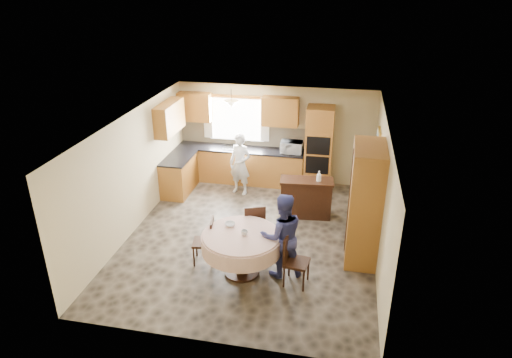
{
  "coord_description": "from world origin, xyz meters",
  "views": [
    {
      "loc": [
        1.71,
        -7.95,
        5.04
      ],
      "look_at": [
        0.05,
        0.3,
        1.21
      ],
      "focal_mm": 32.0,
      "sensor_mm": 36.0,
      "label": 1
    }
  ],
  "objects_px": {
    "oven_tower": "(319,149)",
    "chair_right": "(292,258)",
    "cupboard": "(365,204)",
    "person_dining": "(282,236)",
    "chair_left": "(207,239)",
    "chair_back": "(254,224)",
    "dining_table": "(242,243)",
    "sideboard": "(306,199)",
    "person_sink": "(240,164)"
  },
  "relations": [
    {
      "from": "sideboard",
      "to": "chair_right",
      "type": "relative_size",
      "value": 1.23
    },
    {
      "from": "chair_right",
      "to": "cupboard",
      "type": "bearing_deg",
      "value": -39.01
    },
    {
      "from": "sideboard",
      "to": "cupboard",
      "type": "distance_m",
      "value": 1.96
    },
    {
      "from": "cupboard",
      "to": "person_sink",
      "type": "bearing_deg",
      "value": 142.57
    },
    {
      "from": "chair_back",
      "to": "person_sink",
      "type": "height_order",
      "value": "person_sink"
    },
    {
      "from": "chair_back",
      "to": "person_sink",
      "type": "relative_size",
      "value": 0.65
    },
    {
      "from": "chair_back",
      "to": "chair_right",
      "type": "relative_size",
      "value": 1.05
    },
    {
      "from": "sideboard",
      "to": "cupboard",
      "type": "height_order",
      "value": "cupboard"
    },
    {
      "from": "chair_left",
      "to": "person_sink",
      "type": "height_order",
      "value": "person_sink"
    },
    {
      "from": "chair_back",
      "to": "cupboard",
      "type": "bearing_deg",
      "value": 164.25
    },
    {
      "from": "chair_right",
      "to": "oven_tower",
      "type": "bearing_deg",
      "value": 5.91
    },
    {
      "from": "sideboard",
      "to": "chair_right",
      "type": "bearing_deg",
      "value": -94.82
    },
    {
      "from": "sideboard",
      "to": "chair_right",
      "type": "height_order",
      "value": "chair_right"
    },
    {
      "from": "chair_back",
      "to": "person_sink",
      "type": "xyz_separation_m",
      "value": [
        -0.85,
        2.41,
        0.22
      ]
    },
    {
      "from": "dining_table",
      "to": "person_dining",
      "type": "bearing_deg",
      "value": 10.48
    },
    {
      "from": "cupboard",
      "to": "chair_back",
      "type": "bearing_deg",
      "value": -175.03
    },
    {
      "from": "chair_left",
      "to": "person_sink",
      "type": "distance_m",
      "value": 3.04
    },
    {
      "from": "oven_tower",
      "to": "chair_right",
      "type": "relative_size",
      "value": 2.25
    },
    {
      "from": "sideboard",
      "to": "dining_table",
      "type": "bearing_deg",
      "value": -116.0
    },
    {
      "from": "dining_table",
      "to": "chair_left",
      "type": "bearing_deg",
      "value": 162.0
    },
    {
      "from": "chair_left",
      "to": "chair_right",
      "type": "relative_size",
      "value": 0.96
    },
    {
      "from": "dining_table",
      "to": "cupboard",
      "type": "bearing_deg",
      "value": 25.77
    },
    {
      "from": "oven_tower",
      "to": "chair_right",
      "type": "xyz_separation_m",
      "value": [
        -0.13,
        -4.02,
        -0.54
      ]
    },
    {
      "from": "cupboard",
      "to": "dining_table",
      "type": "height_order",
      "value": "cupboard"
    },
    {
      "from": "cupboard",
      "to": "chair_back",
      "type": "relative_size",
      "value": 2.27
    },
    {
      "from": "chair_right",
      "to": "person_sink",
      "type": "xyz_separation_m",
      "value": [
        -1.72,
        3.36,
        0.25
      ]
    },
    {
      "from": "chair_left",
      "to": "chair_back",
      "type": "height_order",
      "value": "chair_back"
    },
    {
      "from": "dining_table",
      "to": "chair_right",
      "type": "relative_size",
      "value": 1.52
    },
    {
      "from": "dining_table",
      "to": "chair_right",
      "type": "bearing_deg",
      "value": -6.18
    },
    {
      "from": "sideboard",
      "to": "chair_back",
      "type": "bearing_deg",
      "value": -124.07
    },
    {
      "from": "dining_table",
      "to": "chair_back",
      "type": "bearing_deg",
      "value": 86.18
    },
    {
      "from": "oven_tower",
      "to": "chair_back",
      "type": "bearing_deg",
      "value": -107.99
    },
    {
      "from": "sideboard",
      "to": "person_dining",
      "type": "relative_size",
      "value": 0.73
    },
    {
      "from": "chair_left",
      "to": "chair_back",
      "type": "distance_m",
      "value": 0.99
    },
    {
      "from": "oven_tower",
      "to": "sideboard",
      "type": "distance_m",
      "value": 1.66
    },
    {
      "from": "sideboard",
      "to": "chair_back",
      "type": "relative_size",
      "value": 1.17
    },
    {
      "from": "cupboard",
      "to": "person_dining",
      "type": "distance_m",
      "value": 1.71
    },
    {
      "from": "cupboard",
      "to": "chair_left",
      "type": "relative_size",
      "value": 2.5
    },
    {
      "from": "sideboard",
      "to": "oven_tower",
      "type": "bearing_deg",
      "value": 79.8
    },
    {
      "from": "sideboard",
      "to": "chair_back",
      "type": "xyz_separation_m",
      "value": [
        -0.86,
        -1.55,
        0.13
      ]
    },
    {
      "from": "cupboard",
      "to": "dining_table",
      "type": "relative_size",
      "value": 1.57
    },
    {
      "from": "cupboard",
      "to": "chair_left",
      "type": "distance_m",
      "value": 3.01
    },
    {
      "from": "chair_back",
      "to": "chair_right",
      "type": "distance_m",
      "value": 1.29
    },
    {
      "from": "chair_back",
      "to": "person_dining",
      "type": "xyz_separation_m",
      "value": [
        0.65,
        -0.72,
        0.25
      ]
    },
    {
      "from": "dining_table",
      "to": "chair_right",
      "type": "height_order",
      "value": "chair_right"
    },
    {
      "from": "chair_back",
      "to": "person_dining",
      "type": "height_order",
      "value": "person_dining"
    },
    {
      "from": "chair_back",
      "to": "chair_right",
      "type": "xyz_separation_m",
      "value": [
        0.87,
        -0.95,
        -0.03
      ]
    },
    {
      "from": "person_dining",
      "to": "chair_left",
      "type": "bearing_deg",
      "value": -24.77
    },
    {
      "from": "dining_table",
      "to": "person_sink",
      "type": "bearing_deg",
      "value": 103.66
    },
    {
      "from": "sideboard",
      "to": "person_sink",
      "type": "bearing_deg",
      "value": 148.3
    }
  ]
}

